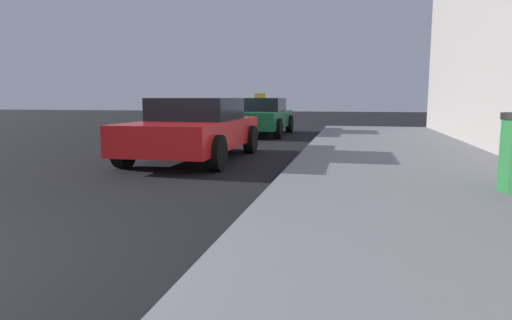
# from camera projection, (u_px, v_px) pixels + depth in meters

# --- Properties ---
(car_red) EXTENTS (2.00, 4.12, 1.27)m
(car_red) POSITION_uv_depth(u_px,v_px,m) (195.00, 128.00, 9.17)
(car_red) COLOR red
(car_red) RESTS_ON ground_plane
(car_green) EXTENTS (2.01, 4.07, 1.43)m
(car_green) POSITION_uv_depth(u_px,v_px,m) (259.00, 116.00, 15.37)
(car_green) COLOR #196638
(car_green) RESTS_ON ground_plane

